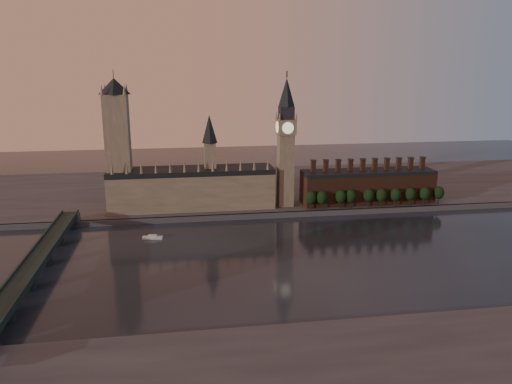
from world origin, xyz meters
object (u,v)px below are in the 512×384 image
at_px(victoria_tower, 118,141).
at_px(big_ben, 286,141).
at_px(westminster_bridge, 35,266).
at_px(river_boat, 152,237).

distance_m(victoria_tower, big_ben, 130.12).
distance_m(westminster_bridge, river_boat, 83.81).
bearing_deg(big_ben, river_boat, -151.94).
bearing_deg(big_ben, westminster_bridge, -145.67).
height_order(big_ben, river_boat, big_ben).
bearing_deg(westminster_bridge, big_ben, 34.33).
relative_size(big_ben, river_boat, 7.62).
bearing_deg(river_boat, big_ben, 36.37).
xyz_separation_m(victoria_tower, river_boat, (25.91, -60.48, -58.04)).
bearing_deg(westminster_bridge, river_boat, 43.21).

